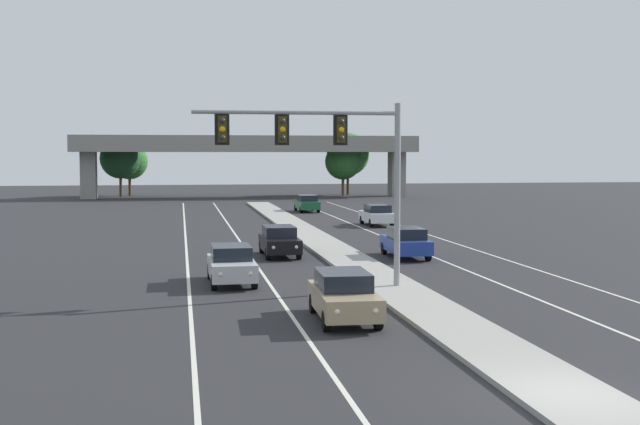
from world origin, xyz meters
The scene contains 18 objects.
ground_plane centered at (0.00, 0.00, 0.00)m, with size 260.00×260.00×0.00m, color #28282B.
median_island centered at (0.00, 18.00, 0.07)m, with size 2.40×110.00×0.15m, color #9E9B93.
lane_stripe_oncoming_center centered at (-4.70, 25.00, 0.00)m, with size 0.14×100.00×0.01m, color silver.
lane_stripe_receding_center centered at (4.70, 25.00, 0.00)m, with size 0.14×100.00×0.01m, color silver.
edge_stripe_left centered at (-8.00, 25.00, 0.00)m, with size 0.14×100.00×0.01m, color silver.
edge_stripe_right centered at (8.00, 25.00, 0.00)m, with size 0.14×100.00×0.01m, color silver.
overhead_signal_mast centered at (-2.66, 14.95, 5.49)m, with size 8.12×0.44×7.20m.
car_oncoming_tan centered at (-3.14, 9.26, 0.82)m, with size 1.92×4.51×1.58m.
car_oncoming_silver centered at (-6.25, 17.48, 0.82)m, with size 1.86×4.49×1.58m.
car_oncoming_black centered at (-3.18, 26.27, 0.82)m, with size 1.83×4.47×1.58m.
car_receding_blue centered at (3.20, 24.54, 0.82)m, with size 1.93×4.51×1.58m.
car_receding_white centered at (6.27, 43.53, 0.82)m, with size 1.85×4.48×1.58m.
car_receding_green centered at (3.34, 59.12, 0.82)m, with size 1.90×4.50×1.58m.
overpass_bridge centered at (0.00, 85.94, 5.78)m, with size 42.40×6.40×7.65m.
tree_far_left_b centered at (-15.74, 90.18, 4.84)m, with size 5.12×5.12×7.41m.
tree_far_right_a centered at (13.64, 90.27, 5.35)m, with size 5.66×5.66×8.19m.
tree_far_left_a centered at (-14.76, 92.63, 4.46)m, with size 4.72×4.72×6.83m.
tree_far_right_b centered at (12.45, 87.59, 4.40)m, with size 4.65×4.65×6.73m.
Camera 1 is at (-8.29, -16.39, 5.35)m, focal length 46.09 mm.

